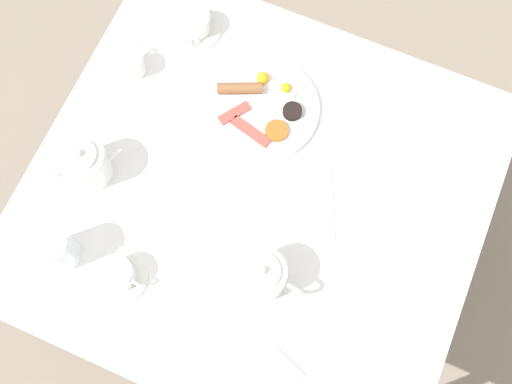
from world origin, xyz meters
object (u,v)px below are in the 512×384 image
breakfast_plate (263,106)px  teapot_near (85,163)px  fork_by_plate (330,203)px  teacup_with_saucer_left (195,24)px  teapot_far (263,275)px  knife_by_plate (421,132)px  creamer_jug (132,63)px  water_glass_tall (56,249)px  teacup_with_saucer_right (117,274)px  napkin_folded (271,382)px

breakfast_plate → teapot_near: size_ratio=1.72×
teapot_near → fork_by_plate: 0.59m
teacup_with_saucer_left → breakfast_plate: bearing=-118.7°
teapot_far → fork_by_plate: size_ratio=1.20×
teapot_far → knife_by_plate: bearing=-111.4°
breakfast_plate → teapot_far: size_ratio=1.40×
creamer_jug → water_glass_tall: bearing=-172.3°
teacup_with_saucer_right → knife_by_plate: 0.80m
water_glass_tall → creamer_jug: size_ratio=1.38×
napkin_folded → fork_by_plate: bearing=3.6°
teapot_near → creamer_jug: bearing=55.6°
knife_by_plate → teapot_far: bearing=156.1°
teacup_with_saucer_right → fork_by_plate: 0.52m
fork_by_plate → water_glass_tall: bearing=124.5°
teacup_with_saucer_right → fork_by_plate: size_ratio=0.80×
teapot_near → fork_by_plate: (0.15, -0.56, -0.05)m
napkin_folded → teacup_with_saucer_left: bearing=35.4°
water_glass_tall → creamer_jug: (0.49, 0.07, -0.03)m
teapot_near → teapot_far: bearing=-48.8°
teacup_with_saucer_right → water_glass_tall: water_glass_tall is taller
teapot_far → teacup_with_saucer_left: bearing=-49.4°
water_glass_tall → knife_by_plate: water_glass_tall is taller
teacup_with_saucer_left → creamer_jug: 0.19m
teapot_far → fork_by_plate: bearing=-106.1°
breakfast_plate → teacup_with_saucer_left: teacup_with_saucer_left is taller
teapot_near → teapot_far: 0.49m
teapot_far → creamer_jug: (0.36, 0.51, -0.02)m
teacup_with_saucer_right → water_glass_tall: (-0.01, 0.14, 0.04)m
teacup_with_saucer_left → creamer_jug: bearing=150.0°
teapot_near → fork_by_plate: bearing=-24.5°
breakfast_plate → fork_by_plate: (-0.17, -0.25, -0.01)m
water_glass_tall → fork_by_plate: bearing=-55.5°
fork_by_plate → knife_by_plate: size_ratio=0.89×
teacup_with_saucer_left → knife_by_plate: bearing=-93.9°
creamer_jug → napkin_folded: 0.84m
water_glass_tall → breakfast_plate: bearing=-27.8°
breakfast_plate → fork_by_plate: breakfast_plate is taller
teapot_near → knife_by_plate: (0.41, -0.70, -0.05)m
breakfast_plate → teacup_with_saucer_right: (-0.52, 0.14, 0.02)m
creamer_jug → teacup_with_saucer_left: bearing=-30.0°
breakfast_plate → teacup_with_saucer_left: 0.28m
breakfast_plate → teapot_near: bearing=135.1°
teacup_with_saucer_right → teapot_far: bearing=-67.9°
knife_by_plate → napkin_folded: bearing=170.7°
breakfast_plate → fork_by_plate: 0.30m
teapot_near → teacup_with_saucer_left: size_ratio=1.22×
teapot_far → knife_by_plate: size_ratio=1.06×
teapot_near → knife_by_plate: bearing=-9.4°
napkin_folded → knife_by_plate: 0.70m
teapot_near → creamer_jug: size_ratio=1.82×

